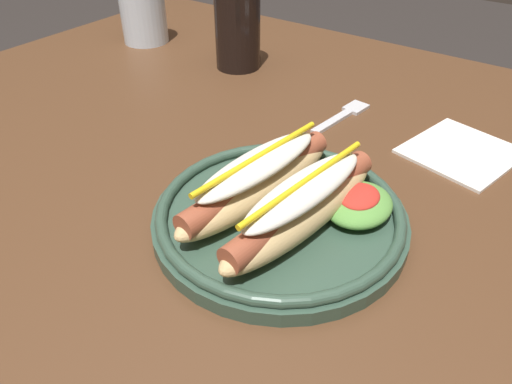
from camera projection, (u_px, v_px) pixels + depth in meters
The scene contains 6 objects.
dining_table at pixel (165, 231), 0.64m from camera, with size 1.18×1.06×0.74m.
hot_dog_plate at pixel (283, 205), 0.49m from camera, with size 0.26×0.26×0.08m.
fork at pixel (344, 115), 0.70m from camera, with size 0.12×0.03×0.00m.
soda_cup at pixel (238, 30), 0.81m from camera, with size 0.08×0.08×0.13m, color black.
water_cup at pixel (143, 15), 0.92m from camera, with size 0.09×0.09×0.10m, color silver.
napkin at pixel (461, 152), 0.62m from camera, with size 0.13×0.12×0.00m, color white.
Camera 1 is at (-0.32, -0.38, 1.07)m, focal length 33.90 mm.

